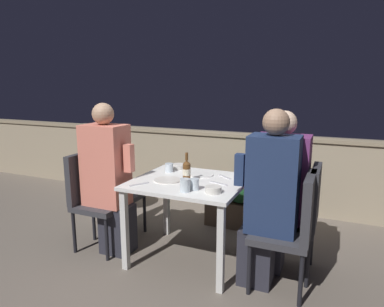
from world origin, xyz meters
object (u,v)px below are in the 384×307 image
chair_right_near (295,223)px  chair_left_near (92,192)px  person_coral_top (109,179)px  chair_left_far (110,184)px  potted_plant (106,175)px  chair_right_far (302,211)px  person_navy_jumper (268,199)px  beer_bottle (187,171)px  person_purple_stripe (277,192)px

chair_right_near → chair_left_near: bearing=-179.8°
person_coral_top → chair_left_far: bearing=125.8°
potted_plant → chair_right_far: bearing=-11.3°
person_navy_jumper → beer_bottle: person_navy_jumper is taller
person_purple_stripe → beer_bottle: (-0.72, -0.18, 0.15)m
chair_left_near → potted_plant: bearing=118.5°
person_purple_stripe → chair_left_near: bearing=-170.7°
person_navy_jumper → potted_plant: size_ratio=1.74×
person_purple_stripe → potted_plant: bearing=167.7°
person_coral_top → chair_left_far: person_coral_top is taller
chair_right_near → potted_plant: size_ratio=1.16×
person_navy_jumper → chair_right_far: person_navy_jumper is taller
chair_left_far → potted_plant: chair_left_far is taller
chair_right_far → person_purple_stripe: size_ratio=0.68×
chair_right_far → beer_bottle: size_ratio=3.64×
person_navy_jumper → chair_right_far: bearing=50.2°
chair_left_near → person_purple_stripe: (1.64, 0.27, 0.13)m
chair_right_far → potted_plant: size_ratio=1.16×
chair_left_far → chair_right_far: (1.84, -0.01, 0.00)m
chair_left_near → potted_plant: 0.81m
person_navy_jumper → beer_bottle: (-0.70, 0.08, 0.13)m
chair_right_near → beer_bottle: size_ratio=3.64×
chair_left_near → chair_right_near: 1.81m
person_coral_top → person_navy_jumper: size_ratio=1.01×
person_coral_top → beer_bottle: 0.74m
beer_bottle → person_coral_top: bearing=-172.9°
chair_right_near → person_purple_stripe: person_purple_stripe is taller
chair_left_far → chair_right_near: bearing=-8.6°
chair_right_near → person_navy_jumper: (-0.20, -0.00, 0.15)m
chair_left_near → beer_bottle: (0.92, 0.09, 0.28)m
person_coral_top → beer_bottle: person_coral_top is taller
chair_right_far → person_navy_jumper: bearing=-129.8°
person_purple_stripe → beer_bottle: size_ratio=5.34×
person_coral_top → beer_bottle: bearing=7.1°
chair_right_far → potted_plant: (-2.22, 0.44, -0.06)m
chair_left_near → chair_left_far: bearing=91.5°
chair_left_far → person_navy_jumper: (1.62, -0.27, 0.15)m
person_purple_stripe → potted_plant: person_purple_stripe is taller
chair_left_near → person_purple_stripe: person_purple_stripe is taller
chair_right_near → potted_plant: 2.31m
chair_left_near → person_purple_stripe: size_ratio=0.68×
potted_plant → chair_left_near: bearing=-61.5°
beer_bottle → potted_plant: size_ratio=0.32×
chair_left_near → beer_bottle: size_ratio=3.64×
person_coral_top → person_navy_jumper: bearing=0.3°
chair_left_far → beer_bottle: 0.99m
potted_plant → person_purple_stripe: bearing=-12.3°
person_coral_top → person_purple_stripe: 1.47m
chair_right_near → potted_plant: bearing=162.3°
person_navy_jumper → beer_bottle: 0.71m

